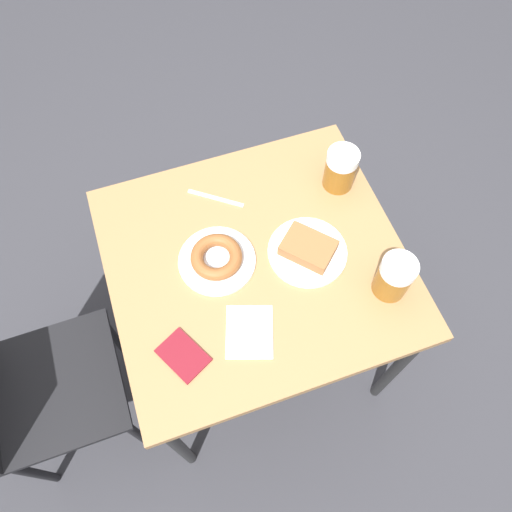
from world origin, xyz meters
The scene contains 10 objects.
ground_plane centered at (0.00, 0.00, 0.00)m, with size 8.00×8.00×0.00m, color #333338.
table centered at (0.00, 0.00, 0.66)m, with size 0.77×0.83×0.73m.
chair centered at (-0.08, 0.78, 0.53)m, with size 0.40×0.40×0.89m.
plate_with_cake centered at (-0.03, -0.14, 0.75)m, with size 0.23×0.23×0.05m.
plate_with_donut centered at (0.03, 0.11, 0.75)m, with size 0.22×0.22×0.05m.
beer_mug_left centered at (0.17, -0.32, 0.80)m, with size 0.09×0.09×0.14m.
beer_mug_center centered at (-0.20, -0.31, 0.80)m, with size 0.09×0.09×0.14m.
napkin_folded centered at (-0.20, 0.09, 0.73)m, with size 0.18×0.16×0.00m.
fork centered at (0.24, 0.05, 0.73)m, with size 0.12×0.15×0.00m.
passport_near_edge centered at (-0.20, 0.27, 0.73)m, with size 0.15×0.14×0.01m.
Camera 1 is at (-0.61, 0.21, 1.98)m, focal length 35.00 mm.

